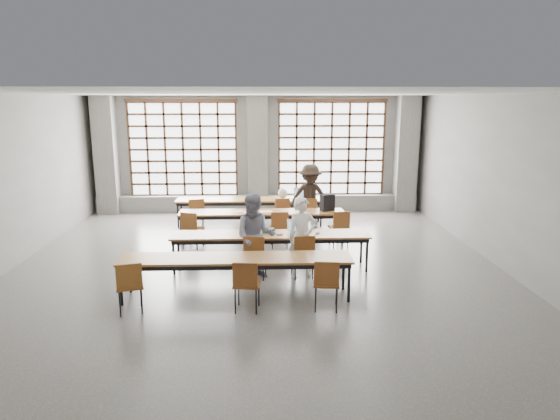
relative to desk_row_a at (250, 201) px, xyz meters
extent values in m
plane|color=#504F4D|center=(0.21, -3.59, -0.66)|extent=(11.00, 11.00, 0.00)
plane|color=silver|center=(0.21, -3.59, 2.84)|extent=(11.00, 11.00, 0.00)
plane|color=#61615E|center=(0.21, 1.91, 1.09)|extent=(10.00, 0.00, 10.00)
plane|color=#61615E|center=(0.21, -9.09, 1.09)|extent=(10.00, 0.00, 10.00)
plane|color=#61615E|center=(5.21, -3.59, 1.09)|extent=(0.00, 11.00, 11.00)
cube|color=#595856|center=(-4.29, 1.63, 1.09)|extent=(0.60, 0.55, 3.50)
cube|color=#595856|center=(0.21, 1.63, 1.09)|extent=(0.60, 0.55, 3.50)
cube|color=#595856|center=(4.71, 1.63, 1.09)|extent=(0.60, 0.55, 3.50)
cube|color=white|center=(-2.04, 1.89, 1.24)|extent=(3.20, 0.02, 2.80)
cube|color=black|center=(-2.04, 1.81, 1.24)|extent=(3.20, 0.05, 2.80)
cube|color=black|center=(-2.04, 1.81, -0.21)|extent=(3.32, 0.07, 0.10)
cube|color=black|center=(-2.04, 1.81, 2.69)|extent=(3.32, 0.07, 0.10)
cube|color=white|center=(2.46, 1.89, 1.24)|extent=(3.20, 0.02, 2.80)
cube|color=black|center=(2.46, 1.81, 1.24)|extent=(3.20, 0.05, 2.80)
cube|color=black|center=(2.46, 1.81, -0.21)|extent=(3.32, 0.07, 0.10)
cube|color=black|center=(2.46, 1.81, 2.69)|extent=(3.32, 0.07, 0.10)
cube|color=#595856|center=(0.21, 1.71, -0.41)|extent=(9.80, 0.35, 0.50)
cube|color=brown|center=(0.00, 0.00, 0.05)|extent=(4.00, 0.70, 0.04)
cube|color=black|center=(0.00, 0.00, -0.01)|extent=(3.90, 0.64, 0.08)
cylinder|color=black|center=(-1.92, -0.29, -0.32)|extent=(0.05, 0.05, 0.69)
cylinder|color=black|center=(-1.92, 0.29, -0.32)|extent=(0.05, 0.05, 0.69)
cylinder|color=black|center=(1.92, -0.29, -0.32)|extent=(0.05, 0.05, 0.69)
cylinder|color=black|center=(1.92, 0.29, -0.32)|extent=(0.05, 0.05, 0.69)
cube|color=brown|center=(0.32, -1.56, 0.05)|extent=(4.00, 0.70, 0.04)
cube|color=black|center=(0.32, -1.56, -0.01)|extent=(3.90, 0.64, 0.08)
cylinder|color=black|center=(-1.60, -1.85, -0.32)|extent=(0.05, 0.05, 0.69)
cylinder|color=black|center=(-1.60, -1.27, -0.32)|extent=(0.05, 0.05, 0.69)
cylinder|color=black|center=(2.24, -1.85, -0.32)|extent=(0.05, 0.05, 0.69)
cylinder|color=black|center=(2.24, -1.27, -0.32)|extent=(0.05, 0.05, 0.69)
cube|color=brown|center=(0.50, -3.61, 0.05)|extent=(4.00, 0.70, 0.04)
cube|color=black|center=(0.50, -3.61, -0.01)|extent=(3.90, 0.64, 0.08)
cylinder|color=black|center=(-1.42, -3.90, -0.32)|extent=(0.05, 0.05, 0.69)
cylinder|color=black|center=(-1.42, -3.32, -0.32)|extent=(0.05, 0.05, 0.69)
cylinder|color=black|center=(2.42, -3.90, -0.32)|extent=(0.05, 0.05, 0.69)
cylinder|color=black|center=(2.42, -3.32, -0.32)|extent=(0.05, 0.05, 0.69)
cube|color=brown|center=(-0.12, -5.12, 0.05)|extent=(4.00, 0.70, 0.04)
cube|color=black|center=(-0.12, -5.12, -0.01)|extent=(3.90, 0.64, 0.08)
cylinder|color=black|center=(-2.04, -5.41, -0.32)|extent=(0.05, 0.05, 0.69)
cylinder|color=black|center=(-2.04, -4.83, -0.32)|extent=(0.05, 0.05, 0.69)
cylinder|color=black|center=(1.80, -5.41, -0.32)|extent=(0.05, 0.05, 0.69)
cylinder|color=black|center=(1.80, -4.83, -0.32)|extent=(0.05, 0.05, 0.69)
cube|color=brown|center=(-1.40, -0.55, -0.21)|extent=(0.51, 0.51, 0.04)
cube|color=brown|center=(-1.35, -0.74, 0.02)|extent=(0.40, 0.12, 0.40)
cylinder|color=black|center=(-1.40, -0.55, -0.44)|extent=(0.02, 0.02, 0.45)
cube|color=brown|center=(0.80, -0.55, -0.21)|extent=(0.52, 0.52, 0.04)
cube|color=brown|center=(0.86, -0.74, 0.02)|extent=(0.39, 0.14, 0.40)
cylinder|color=black|center=(0.80, -0.55, -0.44)|extent=(0.02, 0.02, 0.45)
cube|color=brown|center=(1.60, -0.55, -0.21)|extent=(0.50, 0.50, 0.04)
cube|color=brown|center=(1.56, -0.75, 0.02)|extent=(0.40, 0.11, 0.40)
cylinder|color=black|center=(1.60, -0.55, -0.44)|extent=(0.02, 0.02, 0.45)
cube|color=brown|center=(-1.28, -2.11, -0.21)|extent=(0.53, 0.53, 0.04)
cube|color=brown|center=(-1.34, -2.30, 0.02)|extent=(0.39, 0.15, 0.40)
cylinder|color=black|center=(-1.28, -2.11, -0.44)|extent=(0.02, 0.02, 0.45)
cube|color=brown|center=(0.72, -2.11, -0.21)|extent=(0.44, 0.44, 0.04)
cube|color=brown|center=(0.74, -2.31, 0.02)|extent=(0.40, 0.05, 0.40)
cylinder|color=black|center=(0.72, -2.11, -0.44)|extent=(0.02, 0.02, 0.45)
cube|color=brown|center=(2.12, -2.11, -0.21)|extent=(0.48, 0.48, 0.04)
cube|color=brown|center=(2.16, -2.31, 0.02)|extent=(0.40, 0.09, 0.40)
cylinder|color=black|center=(2.12, -2.11, -0.44)|extent=(0.02, 0.02, 0.45)
cube|color=brown|center=(0.20, -4.16, -0.21)|extent=(0.47, 0.47, 0.04)
cube|color=brown|center=(0.17, -4.36, 0.02)|extent=(0.40, 0.08, 0.40)
cylinder|color=black|center=(0.20, -4.16, -0.44)|extent=(0.02, 0.02, 0.45)
cube|color=brown|center=(1.10, -4.16, -0.21)|extent=(0.48, 0.48, 0.04)
cube|color=brown|center=(1.13, -4.36, 0.02)|extent=(0.40, 0.09, 0.40)
cylinder|color=black|center=(1.10, -4.16, -0.44)|extent=(0.02, 0.02, 0.45)
cube|color=brown|center=(-1.82, -5.67, -0.21)|extent=(0.52, 0.52, 0.04)
cube|color=brown|center=(-1.76, -5.87, 0.02)|extent=(0.39, 0.14, 0.40)
cylinder|color=black|center=(-1.82, -5.67, -0.44)|extent=(0.02, 0.02, 0.45)
cube|color=brown|center=(0.08, -5.67, -0.21)|extent=(0.47, 0.47, 0.04)
cube|color=brown|center=(0.06, -5.87, 0.02)|extent=(0.40, 0.08, 0.40)
cylinder|color=black|center=(0.08, -5.67, -0.44)|extent=(0.02, 0.02, 0.45)
cube|color=brown|center=(1.38, -5.67, -0.21)|extent=(0.47, 0.47, 0.04)
cube|color=brown|center=(1.36, -5.87, 0.02)|extent=(0.40, 0.08, 0.40)
cylinder|color=black|center=(1.38, -5.67, -0.44)|extent=(0.02, 0.02, 0.45)
imported|color=white|center=(1.10, -4.11, 0.12)|extent=(0.66, 0.52, 1.58)
imported|color=navy|center=(0.20, -4.11, 0.16)|extent=(0.82, 0.65, 1.65)
imported|color=black|center=(1.60, -0.50, 0.20)|extent=(1.17, 0.74, 1.74)
cube|color=#B9B8BD|center=(1.05, -3.56, 0.08)|extent=(0.40, 0.32, 0.02)
cube|color=black|center=(1.05, -3.57, 0.09)|extent=(0.33, 0.23, 0.00)
cube|color=#B9B8BD|center=(1.02, -3.43, 0.20)|extent=(0.37, 0.14, 0.26)
cube|color=#83AFE3|center=(1.03, -3.44, 0.17)|extent=(0.31, 0.11, 0.21)
cube|color=silver|center=(1.35, 0.05, 0.08)|extent=(0.42, 0.35, 0.02)
cube|color=black|center=(1.35, 0.04, 0.09)|extent=(0.34, 0.26, 0.00)
cube|color=silver|center=(1.39, 0.18, 0.20)|extent=(0.36, 0.16, 0.26)
cube|color=#93BFFF|center=(1.39, 0.17, 0.17)|extent=(0.31, 0.13, 0.21)
ellipsoid|color=white|center=(1.45, -3.63, 0.08)|extent=(0.10, 0.07, 0.04)
cube|color=#378B2D|center=(0.45, -3.53, 0.11)|extent=(0.27, 0.17, 0.09)
cube|color=black|center=(0.68, -3.71, 0.07)|extent=(0.13, 0.06, 0.01)
cube|color=white|center=(-0.28, -1.51, 0.07)|extent=(0.34, 0.28, 0.00)
cube|color=white|center=(0.02, -1.61, 0.07)|extent=(0.31, 0.23, 0.00)
cube|color=white|center=(0.42, -1.56, 0.07)|extent=(0.33, 0.26, 0.00)
cube|color=black|center=(1.92, -1.51, 0.27)|extent=(0.37, 0.31, 0.40)
ellipsoid|color=silver|center=(0.90, 0.05, 0.21)|extent=(0.29, 0.25, 0.29)
cube|color=#B21526|center=(-1.82, -5.67, -0.16)|extent=(0.22, 0.15, 0.06)
camera|label=1|loc=(0.34, -13.36, 2.74)|focal=32.00mm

